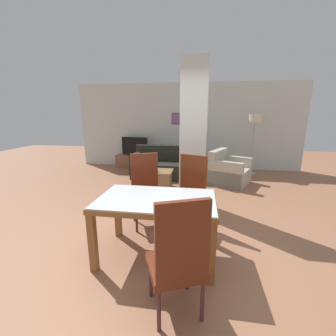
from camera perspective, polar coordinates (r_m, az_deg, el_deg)
ground_plane at (r=3.08m, az=-2.74°, el=-21.19°), size 18.00×18.00×0.00m
back_wall at (r=7.41m, az=4.74°, el=10.48°), size 7.20×0.09×2.70m
divider_pillar at (r=4.15m, az=6.43°, el=7.92°), size 0.47×0.31×2.70m
dining_table at (r=2.78m, az=-2.88°, el=-10.97°), size 1.41×0.87×0.78m
dining_chair_near_right at (r=2.01m, az=2.64°, el=-21.73°), size 0.60×0.60×1.14m
dining_chair_far_right at (r=3.51m, az=5.57°, el=-5.77°), size 0.60×0.60×1.14m
dining_chair_far_left at (r=3.64m, az=-5.67°, el=-5.08°), size 0.60×0.60×1.14m
sofa at (r=6.37m, az=-0.46°, el=0.39°), size 1.86×0.86×0.86m
armchair at (r=5.96m, az=15.08°, el=-1.02°), size 1.16×1.19×0.86m
coffee_table at (r=5.45m, az=-3.06°, el=-2.77°), size 0.79×0.55×0.43m
bottle at (r=5.30m, az=-3.42°, el=0.11°), size 0.07×0.07×0.23m
tv_stand at (r=7.60m, az=-8.33°, el=1.72°), size 1.25×0.40×0.41m
tv_screen at (r=7.51m, az=-8.46°, el=5.43°), size 0.89×0.24×0.60m
floor_lamp at (r=7.01m, az=21.13°, el=10.37°), size 0.35×0.35×1.73m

